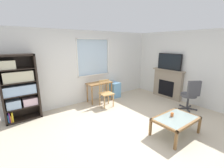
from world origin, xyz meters
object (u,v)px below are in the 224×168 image
object	(u,v)px
fireplace	(168,84)
bookshelf	(19,88)
wooden_chair	(106,93)
sippy_cup	(172,115)
office_chair	(191,94)
coffee_table	(176,120)
plastic_drawer_unit	(114,90)
tv	(169,62)
desk_under_window	(99,86)

from	to	relation	value
fireplace	bookshelf	bearing A→B (deg)	164.44
wooden_chair	sippy_cup	xyz separation A→B (m)	(0.31, -2.28, 0.00)
office_chair	coffee_table	world-z (taller)	office_chair
office_chair	coffee_table	size ratio (longest dim) A/B	0.95
plastic_drawer_unit	sippy_cup	xyz separation A→B (m)	(-0.49, -2.84, 0.17)
wooden_chair	plastic_drawer_unit	bearing A→B (deg)	35.06
sippy_cup	wooden_chair	bearing A→B (deg)	97.84
plastic_drawer_unit	office_chair	bearing A→B (deg)	-65.34
bookshelf	office_chair	size ratio (longest dim) A/B	1.82
tv	sippy_cup	world-z (taller)	tv
wooden_chair	office_chair	world-z (taller)	office_chair
tv	sippy_cup	bearing A→B (deg)	-143.48
wooden_chair	tv	xyz separation A→B (m)	(2.41, -0.73, 0.96)
coffee_table	sippy_cup	size ratio (longest dim) A/B	11.66
wooden_chair	fireplace	distance (m)	2.54
tv	bookshelf	bearing A→B (deg)	164.39
plastic_drawer_unit	sippy_cup	size ratio (longest dim) A/B	6.58
plastic_drawer_unit	sippy_cup	distance (m)	2.89
office_chair	wooden_chair	bearing A→B (deg)	135.64
office_chair	sippy_cup	distance (m)	1.66
coffee_table	plastic_drawer_unit	bearing A→B (deg)	80.70
sippy_cup	tv	bearing A→B (deg)	36.52
coffee_table	fireplace	bearing A→B (deg)	38.18
tv	office_chair	bearing A→B (deg)	-112.49
bookshelf	fireplace	world-z (taller)	bookshelf
bookshelf	coffee_table	distance (m)	4.11
wooden_chair	fireplace	size ratio (longest dim) A/B	0.71
office_chair	sippy_cup	xyz separation A→B (m)	(-1.62, -0.39, -0.09)
plastic_drawer_unit	bookshelf	bearing A→B (deg)	178.97
fireplace	office_chair	distance (m)	1.26
fireplace	wooden_chair	bearing A→B (deg)	163.28
fireplace	sippy_cup	bearing A→B (deg)	-143.72
tv	office_chair	size ratio (longest dim) A/B	0.96
office_chair	coffee_table	xyz separation A→B (m)	(-1.61, -0.50, -0.19)
coffee_table	sippy_cup	xyz separation A→B (m)	(-0.01, 0.10, 0.10)
bookshelf	desk_under_window	bearing A→B (deg)	-2.48
fireplace	tv	world-z (taller)	tv
fireplace	tv	distance (m)	0.86
bookshelf	tv	distance (m)	5.04
desk_under_window	office_chair	bearing A→B (deg)	-52.30
tv	fireplace	bearing A→B (deg)	0.00
office_chair	tv	bearing A→B (deg)	67.51
office_chair	fireplace	bearing A→B (deg)	66.75
plastic_drawer_unit	coffee_table	distance (m)	2.99
plastic_drawer_unit	sippy_cup	bearing A→B (deg)	-99.78
bookshelf	wooden_chair	world-z (taller)	bookshelf
bookshelf	desk_under_window	xyz separation A→B (m)	(2.50, -0.11, -0.34)
plastic_drawer_unit	wooden_chair	bearing A→B (deg)	-144.94
coffee_table	tv	bearing A→B (deg)	38.42
desk_under_window	fireplace	xyz separation A→B (m)	(2.35, -1.24, -0.03)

